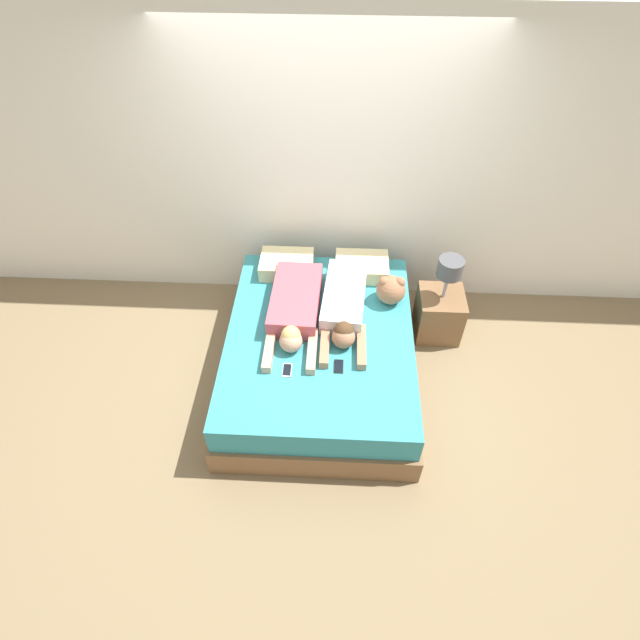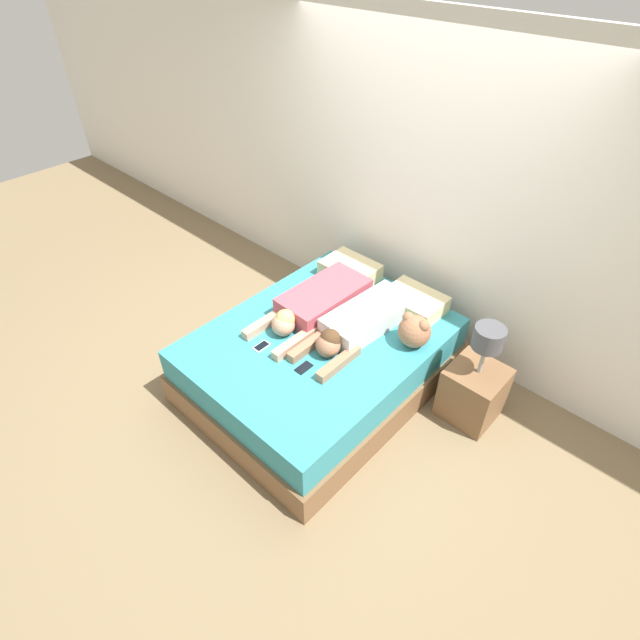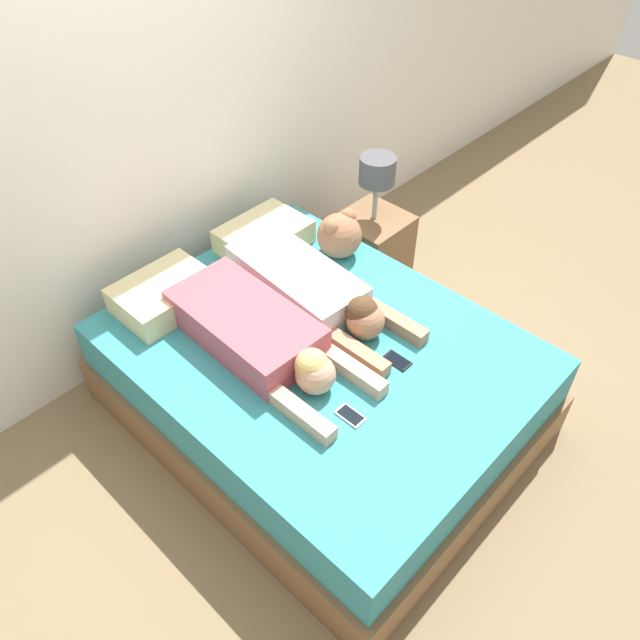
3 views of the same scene
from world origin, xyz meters
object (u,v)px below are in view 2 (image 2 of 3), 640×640
Objects in this scene: bed at (320,360)px; nightstand at (474,388)px; cell_phone_left at (262,346)px; cell_phone_right at (304,368)px; pillow_head_right at (414,302)px; person_right at (358,323)px; person_left at (316,303)px; pillow_head_left at (350,270)px; plush_toy at (415,330)px.

bed is 1.20m from nightstand.
cell_phone_right is at bearing 8.11° from cell_phone_left.
person_right is (-0.15, -0.53, 0.01)m from pillow_head_right.
person_left is 1.26× the size of nightstand.
bed is at bearing -152.58° from nightstand.
nightstand is (1.07, 0.55, 0.02)m from bed.
bed is 15.49× the size of cell_phone_right.
person_right is 8.64× the size of cell_phone_right.
person_left is at bearing -163.99° from nightstand.
cell_phone_right is at bearing -135.45° from nightstand.
pillow_head_right is at bearing 0.00° from pillow_head_left.
pillow_head_left is 3.70× the size of cell_phone_left.
cell_phone_left is (0.11, -1.15, -0.06)m from pillow_head_left.
person_left is (0.12, -0.57, 0.02)m from pillow_head_left.
plush_toy reaches higher than pillow_head_left.
bed is 2.27× the size of nightstand.
cell_phone_right is (0.50, -1.09, -0.06)m from pillow_head_left.
pillow_head_right is 3.70× the size of cell_phone_left.
cell_phone_left is at bearing -120.07° from bed.
nightstand reaches higher than pillow_head_right.
pillow_head_right is 0.55m from person_right.
person_left is 0.59m from cell_phone_left.
cell_phone_right is (0.37, -0.53, -0.08)m from person_left.
pillow_head_right is 0.82m from nightstand.
pillow_head_right reaches higher than bed.
nightstand reaches higher than pillow_head_left.
person_left is at bearing -174.21° from person_right.
nightstand is at bearing -8.05° from pillow_head_left.
person_left reaches higher than pillow_head_right.
cell_phone_right is at bearing -92.97° from person_right.
nightstand reaches higher than person_right.
pillow_head_left reaches higher than bed.
pillow_head_left is 1.82× the size of plush_toy.
person_right is 8.64× the size of cell_phone_left.
cell_phone_right is (0.16, -0.34, 0.27)m from bed.
cell_phone_left is 0.39m from cell_phone_right.
nightstand reaches higher than plush_toy.
pillow_head_left is 1.45m from nightstand.
pillow_head_left is 0.43× the size of person_right.
pillow_head_left is 0.54× the size of nightstand.
plush_toy is (0.39, 0.18, 0.05)m from person_right.
bed is at bearing -40.65° from person_left.
person_left is at bearing 125.47° from cell_phone_right.
nightstand is (0.91, 0.89, -0.25)m from cell_phone_right.
bed is 7.62× the size of plush_toy.
pillow_head_left reaches higher than cell_phone_right.
person_left is at bearing -77.89° from pillow_head_left.
person_right reaches higher than cell_phone_right.
cell_phone_left is at bearing -84.60° from pillow_head_left.
cell_phone_left and cell_phone_right have the same top height.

